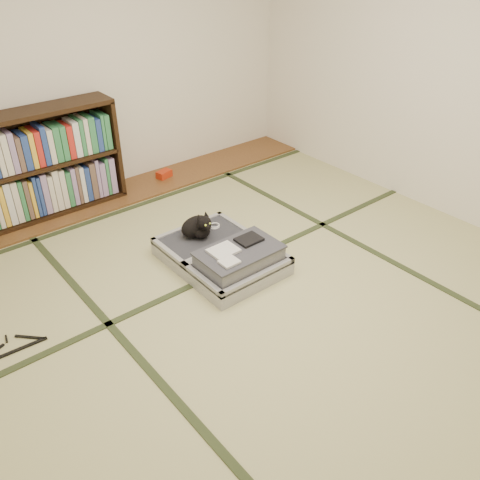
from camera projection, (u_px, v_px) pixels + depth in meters
floor at (266, 293)px, 3.54m from camera, size 4.50×4.50×0.00m
wood_strip at (127, 192)px, 4.84m from camera, size 4.00×0.50×0.02m
red_item at (164, 174)px, 5.07m from camera, size 0.17×0.12×0.07m
room_shell at (274, 81)px, 2.76m from camera, size 4.50×4.50×4.50m
tatami_borders at (223, 262)px, 3.86m from camera, size 4.00×4.50×0.01m
bookcase at (41, 166)px, 4.27m from camera, size 1.34×0.31×0.92m
suitcase at (224, 256)px, 3.77m from camera, size 0.67×0.89×0.26m
cat at (198, 226)px, 3.88m from camera, size 0.30×0.30×0.24m
cable_coil at (214, 226)px, 4.05m from camera, size 0.09×0.09×0.02m
hanger at (12, 348)px, 3.07m from camera, size 0.41×0.19×0.01m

